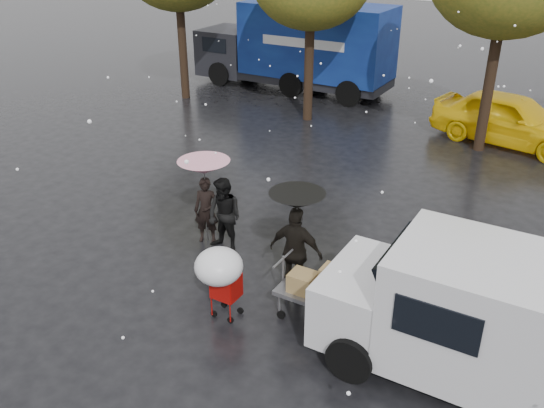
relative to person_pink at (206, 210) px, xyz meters
The scene contains 13 objects.
ground 1.97m from the person_pink, 38.32° to the right, with size 90.00×90.00×0.00m, color black.
person_pink is the anchor object (origin of this frame).
person_middle 0.60m from the person_pink, 13.31° to the right, with size 0.81×0.63×1.67m, color black.
person_black 2.72m from the person_pink, 15.70° to the right, with size 1.05×0.44×1.80m, color black.
umbrella_pink 1.02m from the person_pink, 135.00° to the left, with size 1.12×1.12×1.93m.
umbrella_black 2.97m from the person_pink, 15.70° to the right, with size 1.03×1.03×2.11m.
vendor_cart 3.72m from the person_pink, 20.41° to the right, with size 1.52×0.80×1.27m.
shopping_cart 2.91m from the person_pink, 48.83° to the right, with size 0.84×0.84×1.46m.
white_van 6.44m from the person_pink, 12.64° to the right, with size 4.91×2.18×2.20m.
blue_truck 13.04m from the person_pink, 109.31° to the left, with size 8.30×2.60×3.50m.
box_ground_near 4.15m from the person_pink, ahead, with size 0.47×0.38×0.42m, color olive.
box_ground_far 4.35m from the person_pink, ahead, with size 0.45×0.35×0.35m, color olive.
yellow_taxi 10.88m from the person_pink, 65.25° to the left, with size 1.93×4.80×1.63m, color yellow.
Camera 1 is at (5.48, -7.79, 6.47)m, focal length 38.00 mm.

